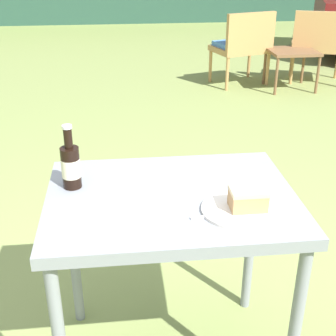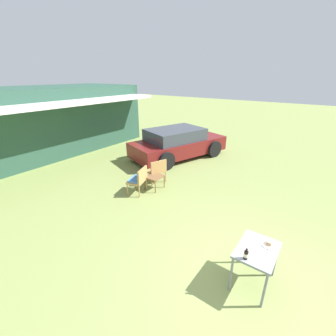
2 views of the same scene
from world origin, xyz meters
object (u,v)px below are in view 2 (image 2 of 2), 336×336
object	(u,v)px
cake_on_plate	(269,244)
wicker_chair_plain	(157,170)
patio_table	(257,253)
cola_bottle_near	(246,255)
wicker_chair_cushioned	(138,179)
garden_side_table	(155,178)
parked_car	(178,143)

from	to	relation	value
cake_on_plate	wicker_chair_plain	bearing A→B (deg)	64.03
wicker_chair_plain	patio_table	xyz separation A→B (m)	(-2.12, -3.80, 0.18)
cake_on_plate	cola_bottle_near	bearing A→B (deg)	157.68
wicker_chair_cushioned	cola_bottle_near	bearing A→B (deg)	49.79
patio_table	wicker_chair_cushioned	bearing A→B (deg)	71.86
wicker_chair_cushioned	cake_on_plate	bearing A→B (deg)	57.90
patio_table	cola_bottle_near	bearing A→B (deg)	163.84
wicker_chair_plain	cola_bottle_near	distance (m)	4.45
wicker_chair_cushioned	garden_side_table	size ratio (longest dim) A/B	1.61
garden_side_table	cola_bottle_near	bearing A→B (deg)	-120.61
garden_side_table	cola_bottle_near	distance (m)	4.09
parked_car	garden_side_table	world-z (taller)	parked_car
patio_table	cola_bottle_near	size ratio (longest dim) A/B	3.70
wicker_chair_plain	parked_car	bearing A→B (deg)	-141.64
patio_table	garden_side_table	bearing A→B (deg)	64.10
garden_side_table	wicker_chair_plain	bearing A→B (deg)	28.51
garden_side_table	cola_bottle_near	xyz separation A→B (m)	(-2.07, -3.50, 0.44)
wicker_chair_plain	cola_bottle_near	world-z (taller)	cola_bottle_near
parked_car	wicker_chair_plain	world-z (taller)	parked_car
parked_car	cola_bottle_near	size ratio (longest dim) A/B	20.26
wicker_chair_cushioned	cake_on_plate	xyz separation A→B (m)	(-1.04, -3.94, 0.30)
parked_car	cola_bottle_near	xyz separation A→B (m)	(-4.95, -4.55, 0.19)
patio_table	cake_on_plate	distance (m)	0.27
cake_on_plate	cola_bottle_near	size ratio (longest dim) A/B	1.03
garden_side_table	patio_table	bearing A→B (deg)	-115.90
wicker_chair_plain	cake_on_plate	size ratio (longest dim) A/B	3.57
cola_bottle_near	garden_side_table	bearing A→B (deg)	59.39
patio_table	wicker_chair_plain	bearing A→B (deg)	60.86
wicker_chair_plain	garden_side_table	world-z (taller)	wicker_chair_plain
wicker_chair_cushioned	patio_table	bearing A→B (deg)	54.59
wicker_chair_cushioned	cola_bottle_near	distance (m)	4.06
parked_car	patio_table	xyz separation A→B (m)	(-4.63, -4.65, 0.02)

